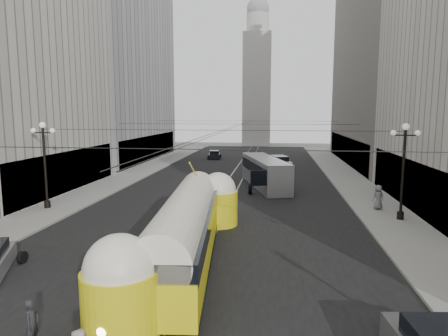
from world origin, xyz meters
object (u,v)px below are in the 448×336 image
(city_bus, at_px, (265,171))
(pedestrian_sidewalk_right, at_px, (378,197))
(streetcar, at_px, (185,228))
(pedestrian_crossing_a, at_px, (32,324))

(city_bus, xyz_separation_m, pedestrian_sidewalk_right, (8.55, -8.66, -0.49))
(streetcar, bearing_deg, pedestrian_sidewalk_right, 44.63)
(city_bus, distance_m, pedestrian_crossing_a, 28.62)
(city_bus, relative_size, pedestrian_sidewalk_right, 6.36)
(city_bus, xyz_separation_m, pedestrian_crossing_a, (-6.36, -27.90, -0.77))
(pedestrian_sidewalk_right, bearing_deg, city_bus, -65.27)
(streetcar, height_order, pedestrian_sidewalk_right, streetcar)
(streetcar, bearing_deg, city_bus, 80.92)
(pedestrian_crossing_a, bearing_deg, city_bus, -14.14)
(city_bus, bearing_deg, streetcar, -99.08)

